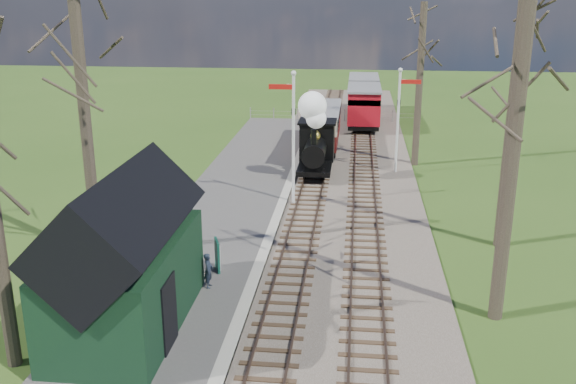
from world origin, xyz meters
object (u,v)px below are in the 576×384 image
station_shed (125,260)px  locomotive (316,138)px  red_carriage_a (364,106)px  sign_board (217,255)px  red_carriage_b (363,94)px  bench (180,294)px  coach (322,126)px  semaphore_near (292,129)px  semaphore_far (400,113)px  person (208,270)px

station_shed → locomotive: size_ratio=1.37×
station_shed → locomotive: bearing=75.8°
station_shed → red_carriage_a: size_ratio=1.09×
station_shed → sign_board: bearing=67.2°
red_carriage_b → bench: 34.47m
coach → red_carriage_a: 7.35m
semaphore_near → sign_board: 8.59m
locomotive → coach: locomotive is taller
semaphore_near → semaphore_far: bearing=49.4°
station_shed → semaphore_near: size_ratio=1.01×
coach → person: (-2.58, -20.23, -0.76)m
station_shed → red_carriage_a: 30.64m
red_carriage_a → sign_board: 26.26m
locomotive → red_carriage_a: 13.21m
sign_board → person: person is taller
red_carriage_b → person: (-5.18, -32.61, -0.88)m
station_shed → red_carriage_b: 36.02m
semaphore_near → coach: bearing=86.0°
locomotive → bench: 15.91m
red_carriage_a → person: 27.61m
red_carriage_a → semaphore_far: bearing=-81.5°
station_shed → semaphore_near: semaphore_near is taller
semaphore_far → coach: size_ratio=0.78×
semaphore_near → semaphore_far: 7.91m
locomotive → sign_board: (-2.56, -12.79, -1.36)m
bench → sign_board: bearing=77.6°
semaphore_near → red_carriage_a: size_ratio=1.07×
locomotive → sign_board: size_ratio=4.15×
red_carriage_a → bench: 29.06m
red_carriage_a → red_carriage_b: same height
locomotive → bench: (-3.16, -15.52, -1.54)m
semaphore_near → bench: semaphore_near is taller
semaphore_far → station_shed: bearing=-115.7°
semaphore_near → red_carriage_a: (3.37, 17.84, -1.95)m
red_carriage_b → bench: red_carriage_b is taller
red_carriage_a → red_carriage_b: (0.00, 5.50, 0.00)m
semaphore_near → coach: size_ratio=0.84×
red_carriage_b → person: bearing=-99.0°
red_carriage_a → person: (-5.18, -27.11, -0.88)m
station_shed → semaphore_far: (8.67, 18.00, 1.08)m
semaphore_far → red_carriage_a: (-1.77, 11.84, -1.68)m
red_carriage_a → person: size_ratio=4.87×
locomotive → red_carriage_b: 18.63m
coach → bench: (-3.17, -21.58, -0.97)m
station_shed → person: 3.55m
semaphore_far → bench: bearing=-114.4°
semaphore_far → semaphore_near: bearing=-130.6°
bench → locomotive: bearing=78.5°
coach → locomotive: bearing=-90.1°
red_carriage_b → sign_board: red_carriage_b is taller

